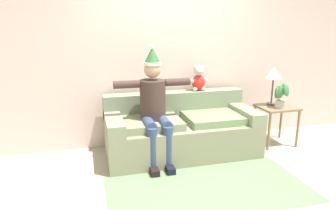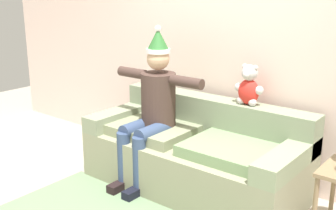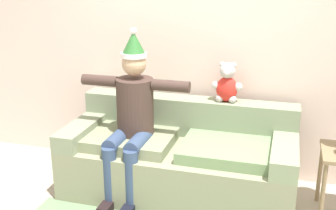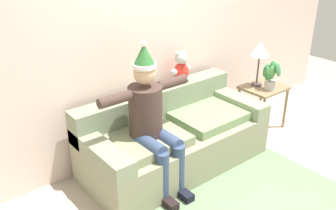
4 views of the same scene
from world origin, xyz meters
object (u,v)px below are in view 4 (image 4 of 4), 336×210
(teddy_bear, at_px, (181,68))
(side_table, at_px, (263,93))
(person_seated, at_px, (151,118))
(couch, at_px, (173,138))
(table_lamp, at_px, (260,51))
(potted_plant, at_px, (271,75))

(teddy_bear, bearing_deg, side_table, -17.85)
(teddy_bear, relative_size, side_table, 0.64)
(person_seated, distance_m, side_table, 1.94)
(couch, bearing_deg, table_lamp, 1.26)
(person_seated, bearing_deg, table_lamp, 5.93)
(person_seated, relative_size, potted_plant, 4.00)
(couch, bearing_deg, teddy_bear, 39.36)
(couch, bearing_deg, side_table, -2.38)
(couch, height_order, potted_plant, potted_plant)
(person_seated, xyz_separation_m, table_lamp, (1.87, 0.19, 0.28))
(couch, height_order, person_seated, person_seated)
(teddy_bear, relative_size, table_lamp, 0.65)
(person_seated, distance_m, potted_plant, 1.89)
(couch, bearing_deg, potted_plant, -6.30)
(person_seated, distance_m, teddy_bear, 0.93)
(teddy_bear, height_order, table_lamp, teddy_bear)
(couch, relative_size, potted_plant, 5.44)
(side_table, height_order, potted_plant, potted_plant)
(side_table, bearing_deg, teddy_bear, 162.15)
(table_lamp, xyz_separation_m, potted_plant, (0.01, -0.19, -0.27))
(person_seated, relative_size, table_lamp, 2.62)
(table_lamp, bearing_deg, potted_plant, -85.89)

